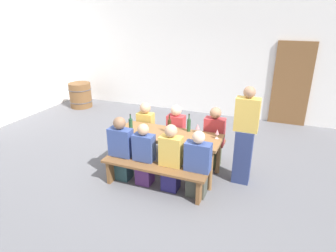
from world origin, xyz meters
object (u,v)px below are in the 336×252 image
seated_guest_near_0 (121,150)px  standing_host (245,138)px  wine_bottle_1 (131,124)px  wine_bottle_2 (189,125)px  wine_glass_2 (217,132)px  wine_barrel (80,95)px  wooden_door (291,84)px  seated_guest_far_1 (176,134)px  tasting_table (168,139)px  seated_guest_far_2 (214,139)px  wine_bottle_0 (169,126)px  seated_guest_near_2 (171,159)px  bench_far (180,140)px  wine_glass_0 (198,127)px  seated_guest_far_0 (146,130)px  wine_glass_1 (120,125)px  seated_guest_near_3 (197,166)px  seated_guest_near_1 (144,156)px  bench_near (153,172)px

seated_guest_near_0 → standing_host: (1.95, 0.68, 0.27)m
wine_bottle_1 → wine_bottle_2: (0.98, 0.35, 0.00)m
wine_glass_2 → wine_barrel: wine_glass_2 is taller
wooden_door → seated_guest_far_1: size_ratio=1.87×
tasting_table → standing_host: bearing=7.7°
wine_bottle_1 → seated_guest_far_2: 1.54m
wine_bottle_0 → seated_guest_near_2: bearing=-66.2°
bench_far → wine_glass_0: 0.79m
wine_barrel → seated_guest_far_0: bearing=-33.2°
tasting_table → wine_glass_0: wine_glass_0 is taller
seated_guest_far_0 → seated_guest_far_1: seated_guest_far_1 is taller
tasting_table → wine_glass_1: wine_glass_1 is taller
wine_glass_2 → seated_guest_far_1: (-0.87, 0.38, -0.32)m
wine_glass_0 → seated_guest_near_3: seated_guest_near_3 is taller
tasting_table → seated_guest_near_0: size_ratio=1.63×
tasting_table → seated_guest_far_2: size_ratio=1.59×
standing_host → wine_bottle_2: bearing=-4.8°
wine_bottle_1 → wine_glass_2: 1.53m
seated_guest_far_1 → standing_host: (1.32, -0.33, 0.27)m
seated_guest_far_0 → seated_guest_far_2: bearing=90.0°
wine_bottle_0 → seated_guest_near_1: seated_guest_near_1 is taller
tasting_table → wine_bottle_0: wine_bottle_0 is taller
wine_bottle_1 → seated_guest_near_0: 0.52m
wine_bottle_1 → wine_glass_1: size_ratio=1.68×
wine_glass_0 → seated_guest_near_0: bearing=-145.6°
seated_guest_near_1 → wine_bottle_2: bearing=-34.6°
bench_near → seated_guest_near_3: seated_guest_near_3 is taller
wooden_door → standing_host: size_ratio=1.25×
seated_guest_far_2 → bench_far: bearing=-101.9°
wooden_door → wine_glass_0: 3.52m
bench_near → wine_glass_2: size_ratio=10.71×
seated_guest_far_1 → seated_guest_far_0: bearing=-90.0°
seated_guest_near_3 → seated_guest_far_1: seated_guest_far_1 is taller
wine_bottle_2 → wine_barrel: wine_bottle_2 is taller
seated_guest_near_1 → seated_guest_far_2: seated_guest_far_2 is taller
tasting_table → seated_guest_near_3: (0.69, -0.50, -0.14)m
wine_glass_2 → standing_host: bearing=6.4°
bench_near → tasting_table: bearing=90.0°
wine_bottle_2 → seated_guest_far_2: size_ratio=0.28×
seated_guest_near_0 → seated_guest_near_2: 0.91m
seated_guest_far_0 → seated_guest_near_3: bearing=53.8°
seated_guest_near_3 → seated_guest_near_0: bearing=90.0°
wine_glass_1 → seated_guest_near_1: size_ratio=0.17×
seated_guest_near_1 → seated_guest_far_2: 1.37m
wine_bottle_0 → wine_barrel: size_ratio=0.44×
seated_guest_far_1 → wooden_door: bearing=145.7°
seated_guest_near_0 → standing_host: bearing=-70.8°
wooden_door → wine_glass_0: size_ratio=13.30×
seated_guest_far_1 → bench_near: bearing=1.7°
seated_guest_near_1 → bench_far: bearing=-11.1°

